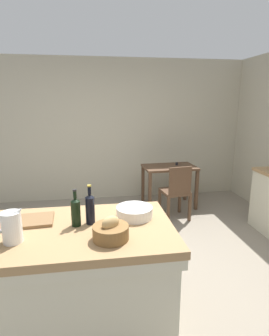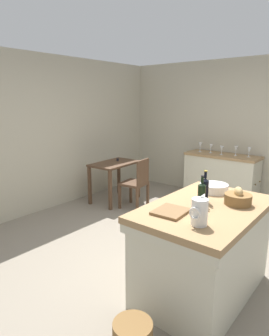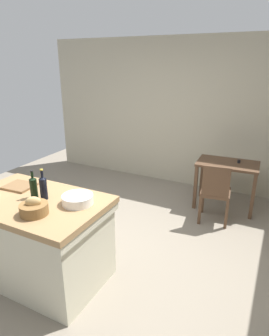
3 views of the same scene
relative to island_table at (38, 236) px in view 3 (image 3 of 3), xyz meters
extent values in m
plane|color=gray|center=(0.43, 0.61, -0.49)|extent=(6.76, 6.76, 0.00)
cube|color=#B2AA93|center=(0.43, 3.21, 0.81)|extent=(5.32, 0.12, 2.60)
cube|color=#99754C|center=(0.00, 0.00, 0.39)|extent=(1.43, 0.91, 0.06)
cube|color=beige|center=(0.00, 0.00, 0.32)|extent=(1.41, 0.89, 0.08)
cube|color=beige|center=(0.00, 0.00, -0.07)|extent=(1.35, 0.83, 0.84)
cube|color=#513826|center=(1.43, 2.52, 0.23)|extent=(0.93, 0.61, 0.04)
cube|color=#513826|center=(1.03, 2.25, -0.14)|extent=(0.05, 0.05, 0.70)
cube|color=#513826|center=(1.86, 2.30, -0.14)|extent=(0.05, 0.05, 0.70)
cube|color=#513826|center=(1.00, 2.74, -0.14)|extent=(0.05, 0.05, 0.70)
cube|color=#513826|center=(1.83, 2.79, -0.14)|extent=(0.05, 0.05, 0.70)
cylinder|color=black|center=(1.58, 2.58, 0.28)|extent=(0.04, 0.04, 0.05)
cube|color=#513826|center=(1.38, 2.02, -0.04)|extent=(0.45, 0.45, 0.04)
cube|color=#513826|center=(1.40, 1.84, 0.19)|extent=(0.36, 0.08, 0.42)
cube|color=#513826|center=(1.53, 2.22, -0.28)|extent=(0.04, 0.04, 0.42)
cube|color=#513826|center=(1.18, 2.17, -0.28)|extent=(0.04, 0.04, 0.42)
cube|color=#513826|center=(1.58, 1.86, -0.28)|extent=(0.04, 0.04, 0.42)
cube|color=#513826|center=(1.23, 1.81, -0.28)|extent=(0.04, 0.04, 0.42)
cylinder|color=white|center=(0.44, 0.13, 0.46)|extent=(0.30, 0.30, 0.09)
cylinder|color=brown|center=(0.23, -0.21, 0.47)|extent=(0.25, 0.25, 0.10)
ellipsoid|color=tan|center=(0.23, -0.21, 0.54)|extent=(0.16, 0.14, 0.10)
cube|color=brown|center=(-0.36, 0.16, 0.43)|extent=(0.32, 0.28, 0.02)
cylinder|color=black|center=(0.09, 0.06, 0.52)|extent=(0.07, 0.07, 0.21)
cone|color=black|center=(0.09, 0.06, 0.64)|extent=(0.07, 0.07, 0.03)
cylinder|color=black|center=(0.09, 0.06, 0.69)|extent=(0.03, 0.03, 0.08)
cylinder|color=#B29933|center=(0.09, 0.06, 0.72)|extent=(0.03, 0.03, 0.01)
cylinder|color=black|center=(-0.02, 0.04, 0.51)|extent=(0.07, 0.07, 0.20)
cone|color=black|center=(-0.02, 0.04, 0.62)|extent=(0.07, 0.07, 0.02)
cylinder|color=black|center=(-0.02, 0.04, 0.67)|extent=(0.03, 0.03, 0.07)
cylinder|color=black|center=(-0.02, 0.04, 0.70)|extent=(0.03, 0.03, 0.01)
camera|label=1|loc=(0.13, -1.92, 1.34)|focal=29.00mm
camera|label=2|loc=(-2.42, -1.13, 1.38)|focal=31.39mm
camera|label=3|loc=(2.06, -1.87, 1.69)|focal=31.36mm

